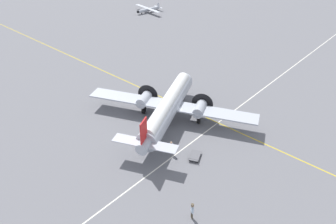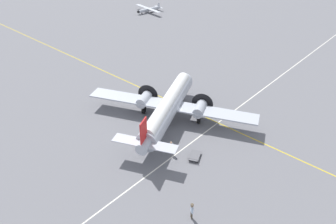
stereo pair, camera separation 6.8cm
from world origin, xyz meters
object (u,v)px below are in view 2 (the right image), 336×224
airliner_main (169,105)px  passenger_boarding (171,146)px  baggage_cart (195,156)px  crew_foreground (192,209)px  suitcase_near_door (168,151)px  light_aircraft_distant (148,9)px

airliner_main → passenger_boarding: 7.16m
passenger_boarding → airliner_main: bearing=-67.0°
airliner_main → baggage_cart: size_ratio=9.91×
airliner_main → crew_foreground: airliner_main is taller
passenger_boarding → crew_foreground: bearing=122.2°
suitcase_near_door → light_aircraft_distant: 59.66m
passenger_boarding → light_aircraft_distant: light_aircraft_distant is taller
passenger_boarding → suitcase_near_door: passenger_boarding is taller
passenger_boarding → baggage_cart: size_ratio=0.79×
crew_foreground → light_aircraft_distant: size_ratio=0.18×
baggage_cart → light_aircraft_distant: bearing=25.2°
crew_foreground → suitcase_near_door: crew_foreground is taller
airliner_main → light_aircraft_distant: bearing=24.0°
airliner_main → crew_foreground: bearing=-154.7°
airliner_main → baggage_cart: (-7.40, 3.77, -2.27)m
baggage_cart → light_aircraft_distant: 60.98m
airliner_main → baggage_cart: 8.61m
suitcase_near_door → baggage_cart: (-2.95, -1.33, 0.03)m
crew_foreground → passenger_boarding: 9.67m
airliner_main → light_aircraft_distant: 52.96m
passenger_boarding → baggage_cart: passenger_boarding is taller
passenger_boarding → light_aircraft_distant: size_ratio=0.18×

